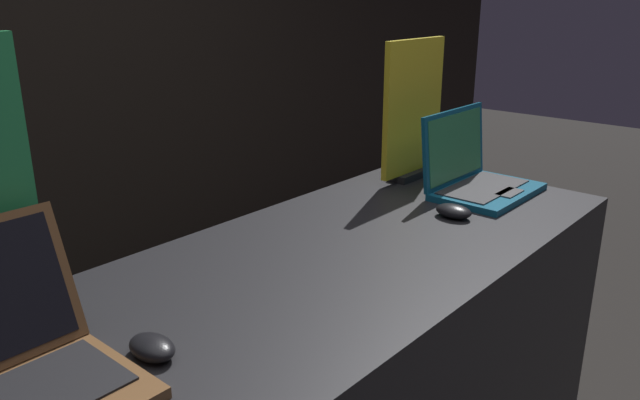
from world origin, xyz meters
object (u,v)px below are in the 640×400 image
laptop_front (3,367)px  laptop_back (475,174)px  mouse_front (152,347)px  mouse_back (453,211)px  promo_stand_back (413,114)px

laptop_front → laptop_back: size_ratio=0.95×
laptop_back → mouse_front: bearing=-178.6°
mouse_front → laptop_back: (1.22, 0.03, 0.04)m
laptop_front → mouse_front: (0.22, -0.07, -0.04)m
mouse_back → promo_stand_back: promo_stand_back is taller
laptop_front → laptop_back: 1.44m
laptop_back → mouse_back: 0.27m
laptop_back → promo_stand_back: promo_stand_back is taller
mouse_back → laptop_back: bearing=15.7°
laptop_front → mouse_back: size_ratio=3.20×
mouse_front → promo_stand_back: 1.27m
mouse_front → laptop_back: bearing=1.4°
mouse_front → laptop_front: bearing=163.3°
laptop_front → mouse_back: laptop_front is taller
laptop_back → promo_stand_back: bearing=90.0°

